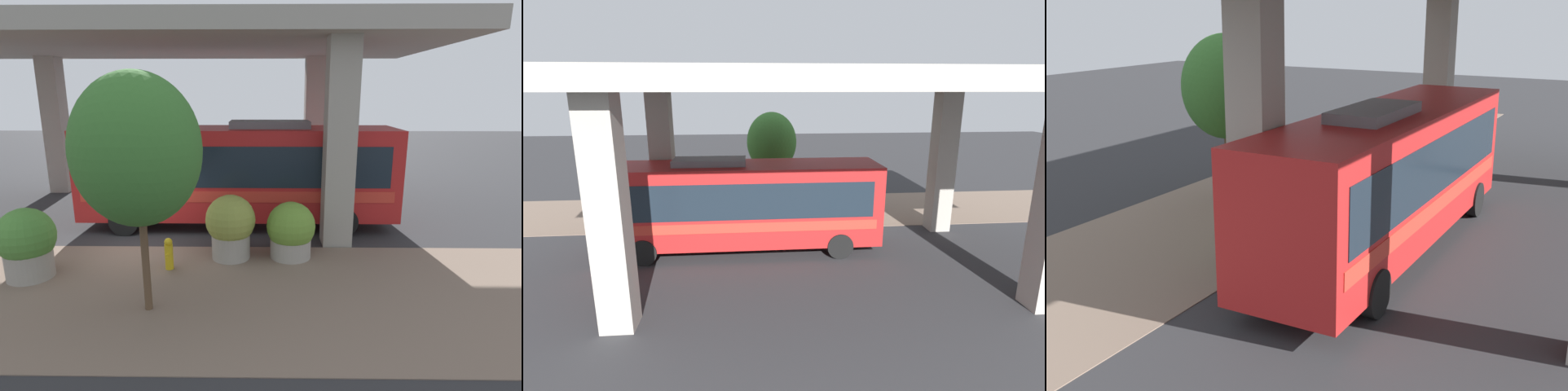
{
  "view_description": "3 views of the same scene",
  "coord_description": "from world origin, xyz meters",
  "views": [
    {
      "loc": [
        -11.92,
        -3.91,
        4.71
      ],
      "look_at": [
        0.3,
        -3.73,
        1.61
      ],
      "focal_mm": 28.0,
      "sensor_mm": 36.0,
      "label": 1
    },
    {
      "loc": [
        17.8,
        -2.5,
        6.4
      ],
      "look_at": [
        0.33,
        -0.99,
        1.72
      ],
      "focal_mm": 28.0,
      "sensor_mm": 36.0,
      "label": 2
    },
    {
      "loc": [
        7.96,
        -17.45,
        5.96
      ],
      "look_at": [
        -0.52,
        -2.04,
        0.81
      ],
      "focal_mm": 45.0,
      "sensor_mm": 36.0,
      "label": 3
    }
  ],
  "objects": [
    {
      "name": "planter_front",
      "position": [
        -2.2,
        2.25,
        0.96
      ],
      "size": [
        1.45,
        1.45,
        1.88
      ],
      "color": "#9E998E",
      "rests_on": "ground"
    },
    {
      "name": "planter_back",
      "position": [
        -0.73,
        -4.62,
        0.81
      ],
      "size": [
        1.42,
        1.42,
        1.67
      ],
      "color": "#9E998E",
      "rests_on": "ground"
    },
    {
      "name": "ground_plane",
      "position": [
        0.0,
        0.0,
        0.0
      ],
      "size": [
        80.0,
        80.0,
        0.0
      ],
      "primitive_type": "plane",
      "color": "#2D2D30",
      "rests_on": "ground"
    },
    {
      "name": "planter_middle",
      "position": [
        -0.82,
        -2.88,
        0.99
      ],
      "size": [
        1.44,
        1.44,
        1.9
      ],
      "color": "#9E998E",
      "rests_on": "ground"
    },
    {
      "name": "sidewalk_strip",
      "position": [
        -3.0,
        0.0,
        0.01
      ],
      "size": [
        6.0,
        40.0,
        0.02
      ],
      "color": "#7A6656",
      "rests_on": "ground"
    },
    {
      "name": "bus",
      "position": [
        2.28,
        -2.93,
        2.04
      ],
      "size": [
        2.62,
        10.92,
        3.77
      ],
      "color": "#B21E1E",
      "rests_on": "ground"
    },
    {
      "name": "street_tree_near",
      "position": [
        -3.77,
        -1.29,
        3.58
      ],
      "size": [
        2.63,
        2.63,
        5.16
      ],
      "color": "brown",
      "rests_on": "ground"
    },
    {
      "name": "fire_hydrant",
      "position": [
        -1.64,
        -1.26,
        0.46
      ],
      "size": [
        0.47,
        0.23,
        0.9
      ],
      "color": "gold",
      "rests_on": "ground"
    }
  ]
}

